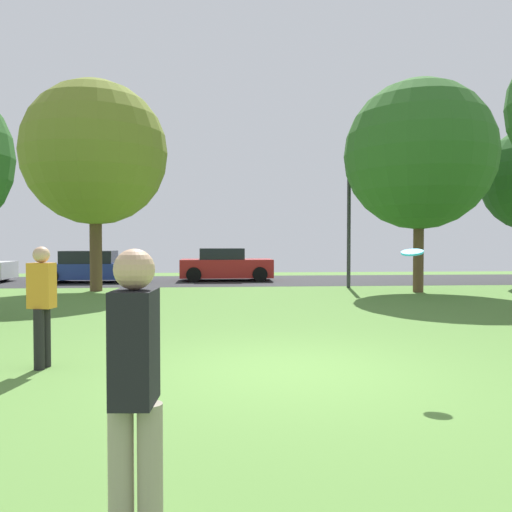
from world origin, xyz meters
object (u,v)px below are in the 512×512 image
object	(u,v)px
parked_car_blue	(93,268)
parked_car_red	(226,266)
oak_tree_left	(419,155)
person_bystander	(135,386)
person_catcher	(42,301)
oak_tree_center	(95,153)
street_lamp_post	(349,228)
frisbee_disc	(412,252)

from	to	relation	value
parked_car_blue	parked_car_red	distance (m)	5.66
oak_tree_left	person_bystander	size ratio (longest dim) A/B	4.28
oak_tree_left	person_bystander	xyz separation A→B (m)	(-7.32, -14.18, -3.72)
person_catcher	parked_car_blue	size ratio (longest dim) A/B	0.37
oak_tree_center	street_lamp_post	xyz separation A→B (m)	(9.13, 0.64, -2.53)
person_catcher	frisbee_disc	xyz separation A→B (m)	(4.75, -1.01, 0.67)
oak_tree_left	person_bystander	distance (m)	16.39
oak_tree_left	oak_tree_center	distance (m)	11.11
street_lamp_post	oak_tree_center	bearing A→B (deg)	-175.97
person_bystander	parked_car_red	distance (m)	20.03
oak_tree_left	frisbee_disc	xyz separation A→B (m)	(-4.47, -10.87, -3.06)
oak_tree_center	person_catcher	bearing A→B (deg)	-80.78
oak_tree_center	frisbee_disc	world-z (taller)	oak_tree_center
parked_car_red	street_lamp_post	world-z (taller)	street_lamp_post
person_catcher	parked_car_blue	distance (m)	15.47
person_catcher	parked_car_red	xyz separation A→B (m)	(2.79, 15.69, -0.25)
street_lamp_post	person_bystander	bearing A→B (deg)	-108.57
person_bystander	parked_car_blue	world-z (taller)	person_bystander
person_catcher	person_bystander	xyz separation A→B (m)	(1.90, -4.31, 0.02)
person_bystander	oak_tree_center	bearing A→B (deg)	17.50
oak_tree_center	street_lamp_post	world-z (taller)	oak_tree_center
oak_tree_center	oak_tree_left	bearing A→B (deg)	-6.66
frisbee_disc	parked_car_blue	xyz separation A→B (m)	(-7.59, 16.21, -0.97)
oak_tree_left	parked_car_red	bearing A→B (deg)	137.83
oak_tree_left	person_catcher	world-z (taller)	oak_tree_left
person_catcher	street_lamp_post	world-z (taller)	street_lamp_post
oak_tree_center	parked_car_red	world-z (taller)	oak_tree_center
person_catcher	person_bystander	world-z (taller)	person_bystander
oak_tree_center	parked_car_blue	xyz separation A→B (m)	(-1.03, 4.04, -4.17)
parked_car_blue	parked_car_red	bearing A→B (deg)	5.02
frisbee_disc	person_catcher	bearing A→B (deg)	168.02
oak_tree_left	person_catcher	distance (m)	14.01
parked_car_red	oak_tree_center	bearing A→B (deg)	-135.39
oak_tree_left	parked_car_blue	world-z (taller)	oak_tree_left
person_bystander	parked_car_red	bearing A→B (deg)	1.46
frisbee_disc	parked_car_red	xyz separation A→B (m)	(-1.96, 16.70, -0.92)
oak_tree_center	person_catcher	size ratio (longest dim) A/B	4.41
person_bystander	parked_car_blue	bearing A→B (deg)	17.67
oak_tree_left	parked_car_blue	size ratio (longest dim) A/B	1.61
parked_car_red	street_lamp_post	xyz separation A→B (m)	(4.53, -3.90, 1.59)
oak_tree_left	street_lamp_post	world-z (taller)	oak_tree_left
person_bystander	street_lamp_post	xyz separation A→B (m)	(5.41, 16.11, 1.32)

